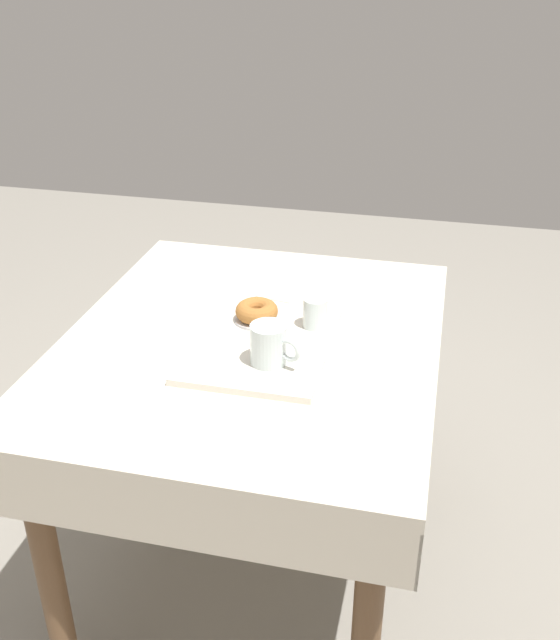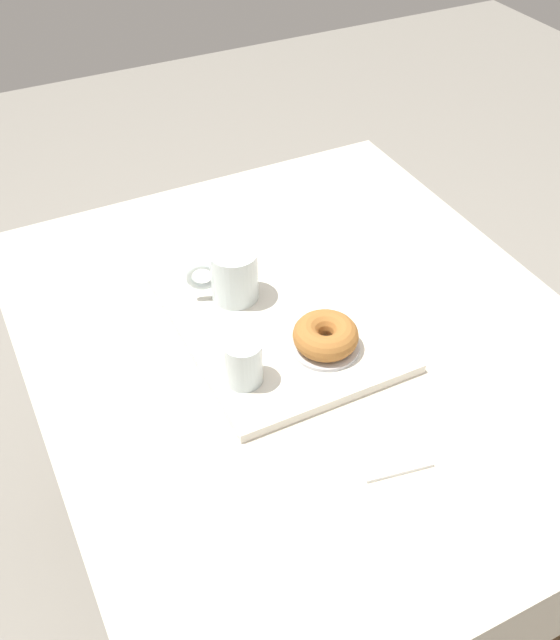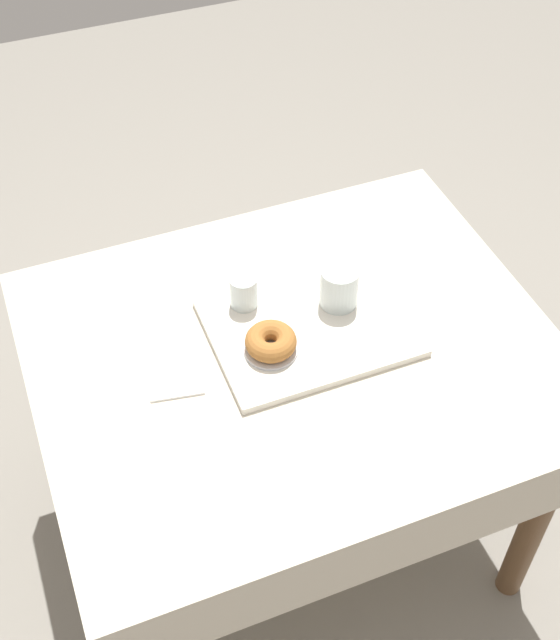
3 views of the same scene
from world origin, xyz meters
The scene contains 8 objects.
ground_plane centered at (0.00, 0.00, 0.00)m, with size 6.00×6.00×0.00m, color gray.
dining_table centered at (0.00, 0.00, 0.64)m, with size 1.11×0.93×0.74m.
serving_tray centered at (-0.05, -0.04, 0.75)m, with size 0.43×0.33×0.02m, color silver.
tea_mug_left centered at (-0.14, -0.08, 0.81)m, with size 0.09×0.13×0.10m.
water_glass_near centered at (0.06, -0.15, 0.80)m, with size 0.06×0.06×0.08m.
donut_plate_left centered at (0.06, 0.00, 0.76)m, with size 0.12×0.12×0.01m, color silver.
sugar_donut_left centered at (0.06, 0.00, 0.79)m, with size 0.11×0.11×0.04m, color #A3662D.
paper_napkin centered at (0.26, -0.01, 0.75)m, with size 0.11×0.10×0.01m, color white.
Camera 2 is at (0.81, -0.46, 1.60)m, focal length 41.11 mm.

